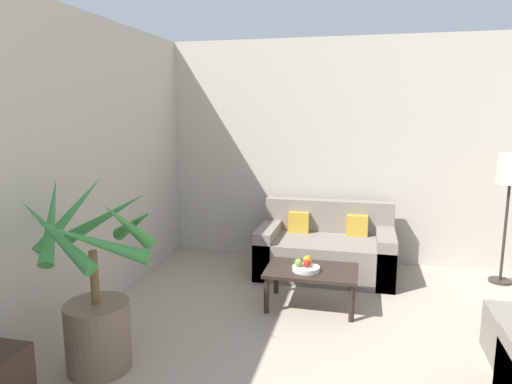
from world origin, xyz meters
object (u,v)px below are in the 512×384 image
object	(u,v)px
fruit_bowl	(306,269)
apple_green	(298,262)
coffee_table	(312,274)
orange_fruit	(308,260)
sofa_loveseat	(326,250)
potted_palm	(97,302)
apple_red	(307,263)
floor_lamp	(510,178)

from	to	relation	value
fruit_bowl	apple_green	size ratio (longest dim) A/B	3.51
coffee_table	fruit_bowl	bearing A→B (deg)	-130.58
orange_fruit	sofa_loveseat	bearing A→B (deg)	83.93
coffee_table	orange_fruit	bearing A→B (deg)	156.20
coffee_table	apple_green	world-z (taller)	apple_green
potted_palm	orange_fruit	bearing A→B (deg)	47.30
potted_palm	coffee_table	xyz separation A→B (m)	(1.37, 1.42, -0.19)
potted_palm	orange_fruit	size ratio (longest dim) A/B	16.59
sofa_loveseat	apple_green	xyz separation A→B (m)	(-0.17, -1.00, 0.18)
coffee_table	apple_green	distance (m)	0.19
fruit_bowl	apple_red	bearing A→B (deg)	-43.56
coffee_table	apple_green	xyz separation A→B (m)	(-0.12, -0.06, 0.13)
potted_palm	apple_green	world-z (taller)	potted_palm
floor_lamp	orange_fruit	size ratio (longest dim) A/B	16.56
potted_palm	fruit_bowl	world-z (taller)	potted_palm
potted_palm	fruit_bowl	size ratio (longest dim) A/B	5.43
floor_lamp	fruit_bowl	world-z (taller)	floor_lamp
fruit_bowl	apple_green	distance (m)	0.09
sofa_loveseat	fruit_bowl	size ratio (longest dim) A/B	5.82
fruit_bowl	apple_red	size ratio (longest dim) A/B	3.81
fruit_bowl	orange_fruit	bearing A→B (deg)	86.32
sofa_loveseat	fruit_bowl	world-z (taller)	sofa_loveseat
sofa_loveseat	coffee_table	world-z (taller)	sofa_loveseat
floor_lamp	apple_green	bearing A→B (deg)	-150.48
coffee_table	orange_fruit	xyz separation A→B (m)	(-0.04, 0.02, 0.13)
floor_lamp	apple_red	xyz separation A→B (m)	(-1.98, -1.17, -0.70)
apple_red	orange_fruit	bearing A→B (deg)	92.24
floor_lamp	coffee_table	xyz separation A→B (m)	(-1.94, -1.10, -0.83)
apple_green	coffee_table	bearing A→B (deg)	28.49
apple_green	potted_palm	bearing A→B (deg)	-132.74
fruit_bowl	orange_fruit	size ratio (longest dim) A/B	3.05
fruit_bowl	apple_green	world-z (taller)	apple_green
floor_lamp	orange_fruit	world-z (taller)	floor_lamp
sofa_loveseat	apple_green	distance (m)	1.03
potted_palm	sofa_loveseat	xyz separation A→B (m)	(1.43, 2.36, -0.24)
apple_green	orange_fruit	distance (m)	0.11
floor_lamp	apple_green	world-z (taller)	floor_lamp
sofa_loveseat	apple_red	distance (m)	1.02
sofa_loveseat	apple_green	bearing A→B (deg)	-99.80
potted_palm	fruit_bowl	distance (m)	1.90
fruit_bowl	orange_fruit	xyz separation A→B (m)	(0.00, 0.08, 0.06)
apple_red	apple_green	xyz separation A→B (m)	(-0.08, -0.00, 0.00)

